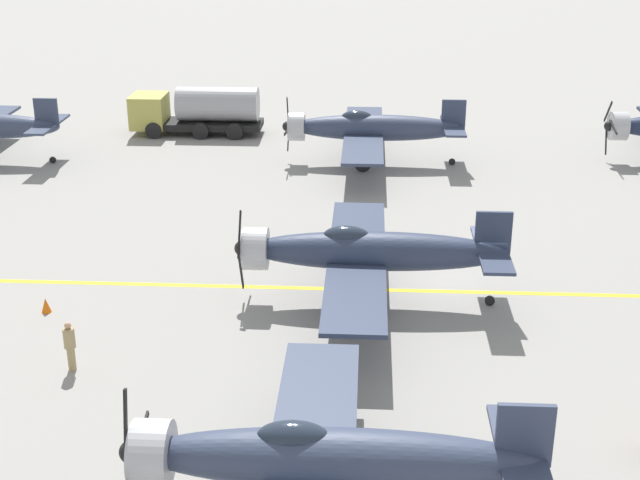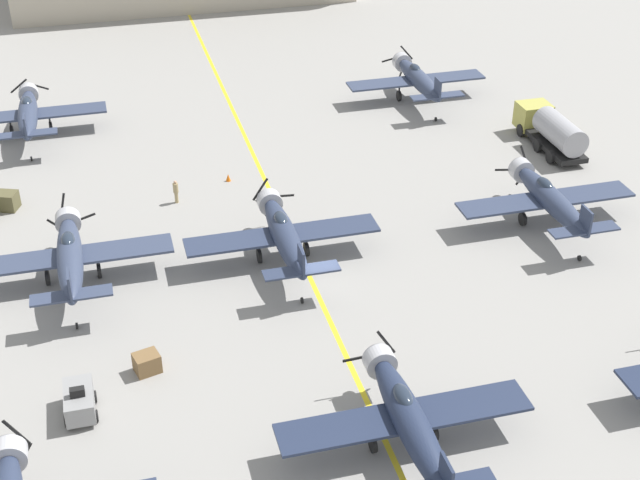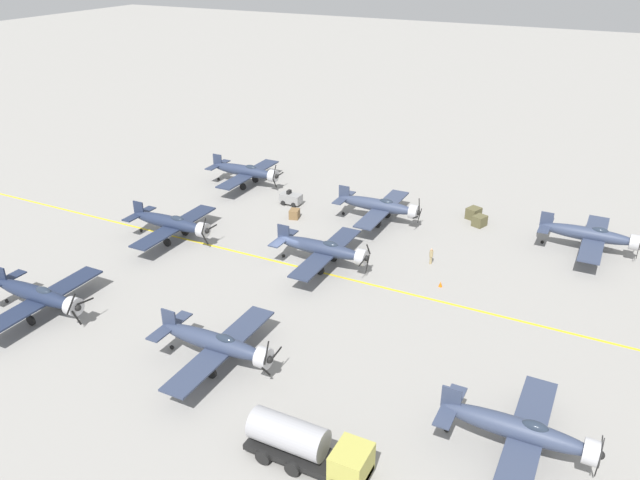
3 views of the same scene
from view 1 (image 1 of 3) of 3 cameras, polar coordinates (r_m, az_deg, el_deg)
ground_plane at (r=34.29m, az=9.27°, el=-3.30°), size 400.00×400.00×0.00m
taxiway_stripe at (r=34.29m, az=9.27°, el=-3.30°), size 0.30×160.00×0.01m
airplane_mid_left at (r=21.18m, az=0.31°, el=-13.89°), size 12.00×9.98×3.77m
airplane_mid_right at (r=49.12m, az=3.22°, el=7.15°), size 12.00×9.98×3.69m
airplane_mid_center at (r=32.28m, az=2.99°, el=-0.76°), size 12.00×9.98×3.65m
fuel_tanker at (r=55.86m, az=-7.93°, el=8.24°), size 2.67×8.00×2.98m
ground_crew_walking at (r=29.31m, az=-15.72°, el=-6.42°), size 0.37×0.37×1.69m
traffic_cone at (r=33.67m, az=-17.13°, el=-4.01°), size 0.36×0.36×0.55m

